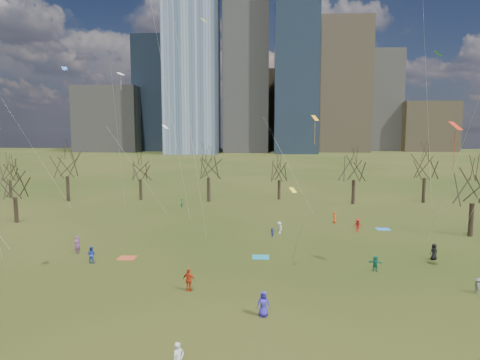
# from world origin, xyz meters

# --- Properties ---
(ground) EXTENTS (500.00, 500.00, 0.00)m
(ground) POSITION_xyz_m (0.00, 0.00, 0.00)
(ground) COLOR black
(ground) RESTS_ON ground
(downtown_skyline) EXTENTS (212.50, 78.00, 118.00)m
(downtown_skyline) POSITION_xyz_m (-2.43, 210.64, 39.01)
(downtown_skyline) COLOR slate
(downtown_skyline) RESTS_ON ground
(bare_tree_row) EXTENTS (113.04, 29.80, 9.50)m
(bare_tree_row) POSITION_xyz_m (-0.09, 37.22, 6.12)
(bare_tree_row) COLOR black
(bare_tree_row) RESTS_ON ground
(blanket_teal) EXTENTS (1.60, 1.50, 0.03)m
(blanket_teal) POSITION_xyz_m (2.19, 8.45, 0.01)
(blanket_teal) COLOR teal
(blanket_teal) RESTS_ON ground
(blanket_navy) EXTENTS (1.60, 1.50, 0.03)m
(blanket_navy) POSITION_xyz_m (17.01, 20.97, 0.01)
(blanket_navy) COLOR #2567B0
(blanket_navy) RESTS_ON ground
(blanket_crimson) EXTENTS (1.60, 1.50, 0.03)m
(blanket_crimson) POSITION_xyz_m (-10.48, 7.44, 0.01)
(blanket_crimson) COLOR #B14123
(blanket_crimson) RESTS_ON ground
(person_0) EXTENTS (0.83, 0.55, 1.70)m
(person_0) POSITION_xyz_m (2.51, -4.58, 0.85)
(person_0) COLOR #3429B4
(person_0) RESTS_ON ground
(person_1) EXTENTS (0.73, 0.74, 1.72)m
(person_1) POSITION_xyz_m (-1.62, -11.60, 0.86)
(person_1) COLOR silver
(person_1) RESTS_ON ground
(person_3) EXTENTS (0.46, 0.78, 1.19)m
(person_3) POSITION_xyz_m (18.35, 0.28, 0.60)
(person_3) COLOR slate
(person_3) RESTS_ON ground
(person_4) EXTENTS (1.12, 0.72, 1.77)m
(person_4) POSITION_xyz_m (-3.09, -0.56, 0.89)
(person_4) COLOR red
(person_4) RESTS_ON ground
(person_5) EXTENTS (1.34, 0.69, 1.38)m
(person_5) POSITION_xyz_m (12.07, 5.01, 0.69)
(person_5) COLOR #1B7D61
(person_5) RESTS_ON ground
(person_6) EXTENTS (0.87, 0.71, 1.54)m
(person_6) POSITION_xyz_m (18.36, 8.62, 0.77)
(person_6) COLOR black
(person_6) RESTS_ON ground
(person_7) EXTENTS (0.66, 0.78, 1.81)m
(person_7) POSITION_xyz_m (-15.78, 8.54, 0.90)
(person_7) COLOR #83468C
(person_7) RESTS_ON ground
(person_8) EXTENTS (0.49, 0.56, 0.98)m
(person_8) POSITION_xyz_m (3.37, 16.42, 0.49)
(person_8) COLOR #2830AD
(person_8) RESTS_ON ground
(person_9) EXTENTS (1.00, 1.05, 1.43)m
(person_9) POSITION_xyz_m (4.25, 17.92, 0.72)
(person_9) COLOR silver
(person_9) RESTS_ON ground
(person_12) EXTENTS (0.58, 0.80, 1.51)m
(person_12) POSITION_xyz_m (11.63, 24.15, 0.76)
(person_12) COLOR #DD4D18
(person_12) RESTS_ON ground
(person_13) EXTENTS (0.44, 0.59, 1.48)m
(person_13) POSITION_xyz_m (-10.33, 33.49, 0.74)
(person_13) COLOR #197446
(person_13) RESTS_ON ground
(person_14) EXTENTS (0.77, 0.60, 1.54)m
(person_14) POSITION_xyz_m (-13.23, 5.78, 0.77)
(person_14) COLOR #263FA5
(person_14) RESTS_ON ground
(person_15) EXTENTS (1.19, 0.89, 1.63)m
(person_15) POSITION_xyz_m (13.57, 19.25, 0.82)
(person_15) COLOR #B21E19
(person_15) RESTS_ON ground
(kites_airborne) EXTENTS (59.93, 36.41, 35.62)m
(kites_airborne) POSITION_xyz_m (-2.32, 12.79, 13.29)
(kites_airborne) COLOR red
(kites_airborne) RESTS_ON ground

